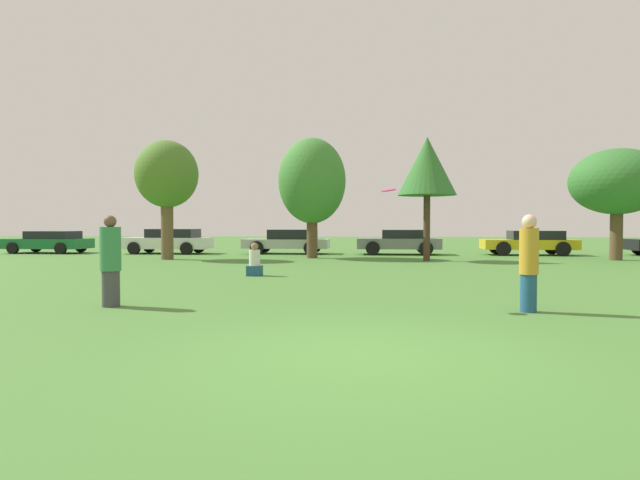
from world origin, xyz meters
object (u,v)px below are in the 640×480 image
at_px(tree_0, 167,176).
at_px(parked_car_grey, 400,241).
at_px(tree_1, 312,182).
at_px(parked_car_silver, 288,241).
at_px(person_thrower, 111,261).
at_px(tree_2, 427,167).
at_px(parked_car_yellow, 530,242).
at_px(bystander_sitting, 255,262).
at_px(frisbee, 389,190).
at_px(parked_car_green, 49,241).
at_px(person_catcher, 529,262).
at_px(parked_car_white, 169,241).
at_px(tree_3, 617,182).

bearing_deg(tree_0, parked_car_grey, 25.32).
height_order(tree_1, parked_car_silver, tree_1).
bearing_deg(person_thrower, tree_2, 60.77).
xyz_separation_m(parked_car_grey, parked_car_yellow, (6.44, 0.10, -0.02)).
bearing_deg(tree_0, bystander_sitting, -51.65).
height_order(frisbee, tree_1, tree_1).
bearing_deg(frisbee, parked_car_grey, 86.60).
relative_size(parked_car_green, parked_car_silver, 0.96).
distance_m(person_catcher, tree_0, 17.67).
xyz_separation_m(person_thrower, parked_car_silver, (0.41, 18.06, -0.18)).
relative_size(person_catcher, parked_car_grey, 0.41).
distance_m(frisbee, parked_car_white, 20.41).
xyz_separation_m(person_catcher, parked_car_yellow, (5.04, 17.90, -0.22)).
bearing_deg(bystander_sitting, parked_car_grey, 67.64).
height_order(person_thrower, tree_3, tree_3).
bearing_deg(parked_car_silver, frisbee, 105.64).
relative_size(person_catcher, tree_2, 0.33).
xyz_separation_m(parked_car_green, parked_car_silver, (12.82, 0.71, 0.05)).
height_order(person_catcher, frisbee, frisbee).
bearing_deg(parked_car_yellow, tree_3, 127.10).
bearing_deg(person_thrower, parked_car_silver, 87.49).
bearing_deg(tree_0, tree_1, 14.38).
bearing_deg(tree_3, parked_car_grey, 159.38).
bearing_deg(parked_car_grey, parked_car_white, 2.69).
xyz_separation_m(tree_2, tree_3, (8.14, 1.27, -0.61)).
height_order(bystander_sitting, tree_1, tree_1).
height_order(tree_2, parked_car_grey, tree_2).
relative_size(person_thrower, tree_2, 0.33).
relative_size(parked_car_silver, parked_car_yellow, 0.99).
height_order(parked_car_white, parked_car_grey, parked_car_white).
bearing_deg(parked_car_green, person_thrower, 126.17).
distance_m(person_thrower, parked_car_yellow, 22.05).
bearing_deg(bystander_sitting, tree_1, 85.15).
distance_m(parked_car_silver, parked_car_yellow, 12.23).
relative_size(tree_1, parked_car_grey, 1.30).
bearing_deg(person_catcher, bystander_sitting, -44.88).
relative_size(bystander_sitting, tree_2, 0.19).
bearing_deg(tree_0, person_catcher, -47.71).
relative_size(tree_3, parked_car_white, 1.06).
relative_size(person_thrower, tree_3, 0.36).
relative_size(person_thrower, parked_car_white, 0.38).
relative_size(tree_0, tree_3, 1.09).
relative_size(tree_3, parked_car_grey, 1.14).
xyz_separation_m(tree_1, parked_car_grey, (4.14, 3.31, -2.81)).
xyz_separation_m(person_thrower, tree_2, (7.08, 13.30, 3.10)).
bearing_deg(tree_1, parked_car_grey, 38.60).
relative_size(tree_2, parked_car_grey, 1.24).
height_order(person_catcher, tree_1, tree_1).
relative_size(tree_2, parked_car_silver, 1.17).
bearing_deg(tree_3, frisbee, -125.40).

